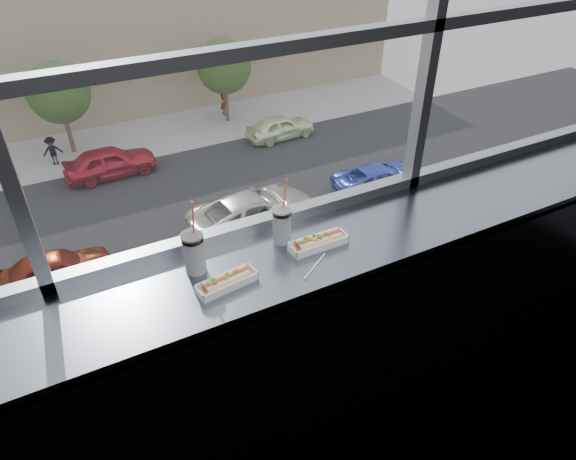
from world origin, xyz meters
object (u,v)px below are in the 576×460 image
hotdog_tray_left (227,281)px  hotdog_tray_right (318,241)px  car_far_c (280,123)px  car_far_b (109,157)px  wrapper (223,284)px  car_near_c (54,264)px  pedestrian_b (52,148)px  loose_straw (315,266)px  tree_right (224,66)px  soda_cup_left (194,251)px  tree_center (59,93)px  car_near_d (254,206)px  pedestrian_d (223,101)px  soda_cup_right (282,223)px  car_near_e (381,174)px

hotdog_tray_left → hotdog_tray_right: bearing=-0.5°
car_far_c → car_far_b: size_ratio=0.89×
wrapper → car_near_c: bearing=94.9°
car_near_c → pedestrian_b: size_ratio=2.97×
loose_straw → car_far_b: loose_straw is taller
tree_right → soda_cup_left: bearing=-111.0°
hotdog_tray_left → tree_center: size_ratio=0.05×
car_near_d → tree_right: 12.75m
wrapper → car_far_b: size_ratio=0.02×
hotdog_tray_left → car_near_d: 20.93m
tree_center → tree_right: bearing=0.0°
loose_straw → wrapper: (-0.43, 0.07, 0.01)m
soda_cup_left → pedestrian_d: size_ratio=0.20×
loose_straw → car_near_c: loose_straw is taller
soda_cup_right → tree_center: 29.45m
soda_cup_left → car_near_c: size_ratio=0.07×
pedestrian_b → tree_center: (1.15, 1.16, 2.56)m
wrapper → tree_center: 29.61m
hotdog_tray_right → tree_right: hotdog_tray_right is taller
car_far_c → car_near_e: 8.17m
car_near_c → tree_center: (2.41, 12.00, 2.55)m
car_near_e → pedestrian_d: 13.54m
hotdog_tray_left → car_far_b: bearing=76.7°
hotdog_tray_left → car_near_d: size_ratio=0.04×
car_near_c → car_far_b: car_far_b is taller
car_near_c → hotdog_tray_left: bearing=-175.2°
car_far_c → car_near_e: (1.66, -8.00, -0.04)m
wrapper → tree_right: size_ratio=0.02×
tree_center → car_near_c: bearing=-101.3°
car_far_c → pedestrian_b: size_ratio=2.94×
loose_straw → wrapper: 0.44m
soda_cup_right → car_near_e: soda_cup_right is taller
loose_straw → car_near_c: (-1.82, 16.41, -11.07)m
soda_cup_left → car_near_e: (14.31, 16.17, -11.23)m
wrapper → soda_cup_right: bearing=24.7°
car_far_c → pedestrian_b: (-12.72, 2.84, -0.00)m
car_near_c → car_far_b: size_ratio=0.90×
pedestrian_b → loose_straw: bearing=91.2°
soda_cup_left → wrapper: size_ratio=3.48×
car_far_b → tree_center: (-1.40, 4.00, 2.44)m
car_near_c → hotdog_tray_right: bearing=-173.4°
hotdog_tray_right → pedestrian_d: 33.11m
soda_cup_left → car_near_d: (7.24, 16.17, -11.03)m
soda_cup_left → car_far_c: bearing=62.4°
soda_cup_right → car_near_e: bearing=49.4°
car_near_c → car_near_d: car_near_d is taller
soda_cup_right → car_near_c: (-1.78, 16.15, -11.17)m
loose_straw → pedestrian_b: 29.42m
hotdog_tray_right → car_near_e: size_ratio=0.05×
hotdog_tray_right → car_far_b: (1.89, 24.28, -10.99)m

